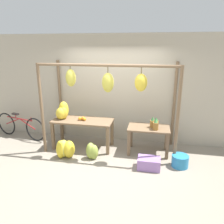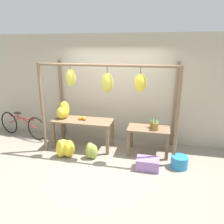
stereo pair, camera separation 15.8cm
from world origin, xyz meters
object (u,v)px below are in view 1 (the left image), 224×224
Objects in this scene: blue_bucket at (180,161)px; parked_bicycle at (20,126)px; orange_pile at (82,119)px; banana_pile_ground_left at (65,149)px; banana_pile_ground_right at (92,151)px; banana_pile_on_table at (63,112)px; fruit_crate_white at (149,163)px; pineapple_cluster at (155,124)px.

parked_bicycle reaches higher than blue_bucket.
banana_pile_ground_left is at bearing -113.35° from orange_pile.
banana_pile_ground_right is at bearing -178.86° from blue_bucket.
orange_pile is (0.52, -0.03, -0.14)m from banana_pile_on_table.
parked_bicycle is at bearing 161.12° from banana_pile_ground_right.
fruit_crate_white is 0.28× the size of parked_bicycle.
parked_bicycle is (-1.68, 0.85, 0.13)m from banana_pile_ground_left.
orange_pile is 0.12× the size of parked_bicycle.
blue_bucket is at bearing 17.49° from fruit_crate_white.
banana_pile_ground_left is 2.58m from blue_bucket.
orange_pile is at bearing 157.60° from fruit_crate_white.
orange_pile reaches higher than fruit_crate_white.
orange_pile is 0.75× the size of pineapple_cluster.
banana_pile_on_table is 2.10× the size of orange_pile.
parked_bicycle is at bearing 172.08° from orange_pile.
orange_pile is 2.46m from blue_bucket.
blue_bucket is at bearing -39.57° from pineapple_cluster.
banana_pile_ground_right is at bearing -159.58° from pineapple_cluster.
banana_pile_ground_left is (-2.00, -0.57, -0.56)m from pineapple_cluster.
pineapple_cluster is 2.16m from banana_pile_ground_left.
banana_pile_ground_left reaches higher than banana_pile_ground_right.
banana_pile_ground_right reaches higher than fruit_crate_white.
banana_pile_ground_right is at bearing -18.88° from parked_bicycle.
banana_pile_ground_left is at bearing -174.58° from banana_pile_ground_right.
banana_pile_on_table is at bearing 178.94° from pineapple_cluster.
parked_bicycle is (-3.60, 0.96, 0.23)m from fruit_crate_white.
parked_bicycle is at bearing 165.12° from fruit_crate_white.
banana_pile_on_table reaches higher than orange_pile.
orange_pile is 1.92m from fruit_crate_white.
banana_pile_on_table is at bearing 113.74° from banana_pile_ground_left.
parked_bicycle is at bearing 153.17° from banana_pile_ground_left.
banana_pile_ground_left reaches higher than fruit_crate_white.
banana_pile_on_table reaches higher than parked_bicycle.
banana_pile_on_table is at bearing 161.81° from fruit_crate_white.
blue_bucket is at bearing -11.74° from orange_pile.
banana_pile_on_table reaches higher than banana_pile_ground_left.
banana_pile_on_table is 0.92× the size of fruit_crate_white.
pineapple_cluster is 0.71× the size of banana_pile_ground_right.
banana_pile_ground_left is (0.27, -0.61, -0.71)m from banana_pile_on_table.
banana_pile_on_table is 2.44m from fruit_crate_white.
orange_pile reaches higher than banana_pile_ground_left.
banana_pile_ground_right is at bearing 5.42° from banana_pile_ground_left.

